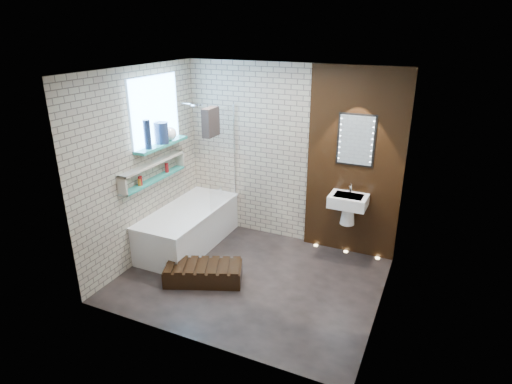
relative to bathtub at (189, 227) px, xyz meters
The scene contains 15 objects.
ground 1.34m from the bathtub, 20.18° to the right, with size 3.20×3.20×0.00m, color black.
room_shell 1.65m from the bathtub, 20.18° to the right, with size 3.24×3.20×2.60m.
walnut_panel 2.53m from the bathtub, 20.65° to the left, with size 1.30×0.06×2.60m, color black.
clerestory_window 1.65m from the bathtub, 163.78° to the right, with size 0.18×1.00×0.94m.
display_niche 1.00m from the bathtub, 135.46° to the right, with size 0.14×1.30×0.26m.
bathtub is the anchor object (origin of this frame).
bath_screen 1.14m from the bathtub, 51.10° to the left, with size 0.01×0.78×1.40m, color white.
towel 1.61m from the bathtub, 22.89° to the left, with size 0.11×0.29×0.38m, color black.
shower_head 1.78m from the bathtub, 98.54° to the left, with size 0.18×0.18×0.02m, color silver.
washbasin 2.32m from the bathtub, 16.01° to the left, with size 0.50×0.36×0.58m.
led_mirror 2.68m from the bathtub, 19.78° to the left, with size 0.50×0.02×0.70m.
walnut_step 1.04m from the bathtub, 47.18° to the right, with size 0.97×0.43×0.21m, color black.
niche_bottles 0.99m from the bathtub, 130.09° to the right, with size 0.05×0.65×0.13m.
sill_vases 1.42m from the bathtub, 163.84° to the right, with size 0.19×0.62×0.38m.
floor_uplights 2.32m from the bathtub, 19.02° to the left, with size 0.96×0.06×0.01m.
Camera 1 is at (2.03, -4.29, 3.07)m, focal length 30.03 mm.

